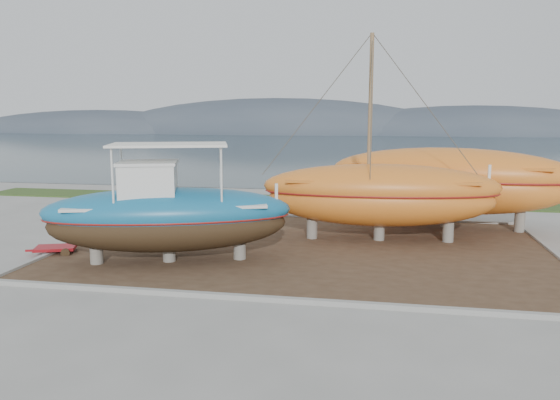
% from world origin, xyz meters
% --- Properties ---
extents(ground, '(140.00, 140.00, 0.00)m').
position_xyz_m(ground, '(0.00, 0.00, 0.00)').
color(ground, gray).
rests_on(ground, ground).
extents(dirt_patch, '(18.00, 12.00, 0.06)m').
position_xyz_m(dirt_patch, '(0.00, 4.00, 0.03)').
color(dirt_patch, '#422D1E').
rests_on(dirt_patch, ground).
extents(curb_frame, '(18.60, 12.60, 0.15)m').
position_xyz_m(curb_frame, '(0.00, 4.00, 0.07)').
color(curb_frame, gray).
rests_on(curb_frame, ground).
extents(grass_strip, '(44.00, 3.00, 0.08)m').
position_xyz_m(grass_strip, '(0.00, 15.50, 0.04)').
color(grass_strip, '#284219').
rests_on(grass_strip, ground).
extents(sea, '(260.00, 100.00, 0.04)m').
position_xyz_m(sea, '(0.00, 70.00, 0.00)').
color(sea, '#1B2F37').
rests_on(sea, ground).
extents(mountain_ridge, '(200.00, 36.00, 20.00)m').
position_xyz_m(mountain_ridge, '(0.00, 125.00, 0.00)').
color(mountain_ridge, '#333D49').
rests_on(mountain_ridge, ground).
extents(blue_caique, '(8.93, 5.10, 4.10)m').
position_xyz_m(blue_caique, '(-4.46, 1.17, 2.11)').
color(blue_caique, '#176591').
rests_on(blue_caique, dirt_patch).
extents(white_dinghy, '(4.91, 2.93, 1.39)m').
position_xyz_m(white_dinghy, '(-5.77, 5.33, 0.75)').
color(white_dinghy, silver).
rests_on(white_dinghy, dirt_patch).
extents(orange_sailboat, '(9.64, 3.42, 8.18)m').
position_xyz_m(orange_sailboat, '(2.73, 5.78, 4.15)').
color(orange_sailboat, orange).
rests_on(orange_sailboat, dirt_patch).
extents(orange_bare_hull, '(11.04, 5.04, 3.49)m').
position_xyz_m(orange_bare_hull, '(5.72, 9.01, 1.80)').
color(orange_bare_hull, orange).
rests_on(orange_bare_hull, dirt_patch).
extents(red_trailer, '(2.36, 1.72, 0.30)m').
position_xyz_m(red_trailer, '(-9.04, 1.49, 0.15)').
color(red_trailer, maroon).
rests_on(red_trailer, ground).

